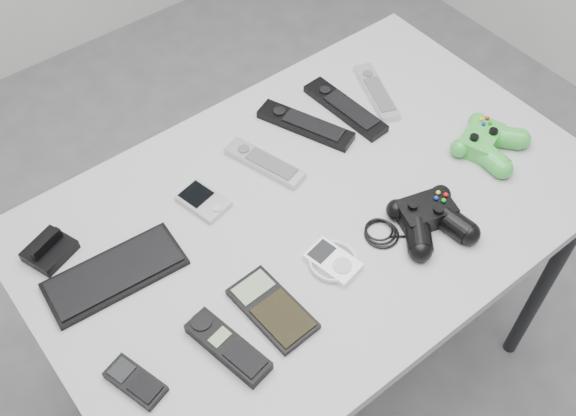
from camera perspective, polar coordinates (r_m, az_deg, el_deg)
floor at (r=2.14m, az=-0.82°, el=-12.09°), size 3.50×3.50×0.00m
desk at (r=1.48m, az=2.16°, el=-1.47°), size 1.20×0.77×0.81m
pda_keyboard at (r=1.36m, az=-14.44°, el=-5.37°), size 0.28×0.14×0.02m
dock_bracket at (r=1.42m, az=-19.65°, el=-3.14°), size 0.11×0.10×0.05m
pda at (r=1.44m, az=-7.18°, el=0.62°), size 0.09×0.12×0.02m
remote_silver_a at (r=1.49m, az=-2.00°, el=3.88°), size 0.10×0.20×0.02m
remote_black_a at (r=1.57m, az=1.48°, el=7.08°), size 0.14×0.24×0.02m
remote_black_b at (r=1.62m, az=4.86°, el=8.45°), size 0.07×0.24×0.02m
remote_silver_b at (r=1.67m, az=7.49°, el=9.74°), size 0.11×0.20×0.02m
mobile_phone at (r=1.24m, az=-12.80°, el=-14.12°), size 0.08×0.12×0.02m
cordless_handset at (r=1.24m, az=-5.11°, el=-11.60°), size 0.08×0.18×0.03m
calculator at (r=1.28m, az=-1.33°, el=-8.51°), size 0.10×0.18×0.02m
mp3_player at (r=1.33m, az=3.84°, el=-4.50°), size 0.12×0.12×0.02m
controller_black at (r=1.40m, az=11.91°, el=-0.74°), size 0.31×0.24×0.05m
controller_green at (r=1.58m, az=16.51°, el=5.47°), size 0.20×0.20×0.05m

